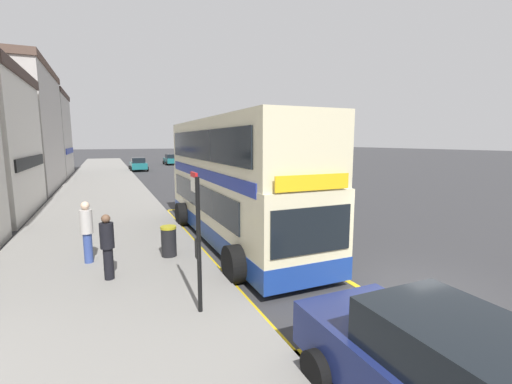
% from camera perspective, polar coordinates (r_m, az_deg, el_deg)
% --- Properties ---
extents(ground_plane, '(260.00, 260.00, 0.00)m').
position_cam_1_polar(ground_plane, '(38.49, -13.59, 2.84)').
color(ground_plane, '#333335').
extents(pavement_near, '(6.00, 76.00, 0.14)m').
position_cam_1_polar(pavement_near, '(37.90, -24.07, 2.36)').
color(pavement_near, gray).
rests_on(pavement_near, ground).
extents(double_decker_bus, '(3.16, 10.45, 4.40)m').
position_cam_1_polar(double_decker_bus, '(12.56, -3.70, 1.24)').
color(double_decker_bus, beige).
rests_on(double_decker_bus, ground).
extents(bus_bay_markings, '(3.01, 13.64, 0.01)m').
position_cam_1_polar(bus_bay_markings, '(12.73, -3.38, -8.13)').
color(bus_bay_markings, gold).
rests_on(bus_bay_markings, ground).
extents(bus_stop_sign, '(0.09, 0.51, 2.88)m').
position_cam_1_polar(bus_stop_sign, '(7.08, -9.71, -6.64)').
color(bus_stop_sign, black).
rests_on(bus_stop_sign, pavement_near).
extents(terrace_end, '(8.81, 9.40, 9.58)m').
position_cam_1_polar(terrace_end, '(42.56, -34.67, 7.97)').
color(terrace_end, '#B2ADA8').
rests_on(terrace_end, ground).
extents(parked_car_teal_ahead, '(2.09, 4.20, 1.62)m').
position_cam_1_polar(parked_car_teal_ahead, '(44.45, -19.03, 4.38)').
color(parked_car_teal_ahead, '#196066').
rests_on(parked_car_teal_ahead, ground).
extents(parked_car_navy_far, '(2.09, 4.20, 1.62)m').
position_cam_1_polar(parked_car_navy_far, '(5.24, 28.89, -25.57)').
color(parked_car_navy_far, navy).
rests_on(parked_car_navy_far, ground).
extents(parked_car_teal_across, '(2.09, 4.20, 1.62)m').
position_cam_1_polar(parked_car_teal_across, '(54.71, -13.98, 5.28)').
color(parked_car_teal_across, '#196066').
rests_on(parked_car_teal_across, ground).
extents(pedestrian_waiting_near_sign, '(0.34, 0.34, 1.80)m').
position_cam_1_polar(pedestrian_waiting_near_sign, '(11.02, -26.37, -5.62)').
color(pedestrian_waiting_near_sign, '#33478C').
rests_on(pedestrian_waiting_near_sign, pavement_near).
extents(pedestrian_further_back, '(0.34, 0.34, 1.69)m').
position_cam_1_polar(pedestrian_further_back, '(9.52, -23.52, -7.99)').
color(pedestrian_further_back, black).
rests_on(pedestrian_further_back, pavement_near).
extents(litter_bin, '(0.48, 0.48, 0.94)m').
position_cam_1_polar(litter_bin, '(10.91, -14.33, -7.91)').
color(litter_bin, black).
rests_on(litter_bin, pavement_near).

